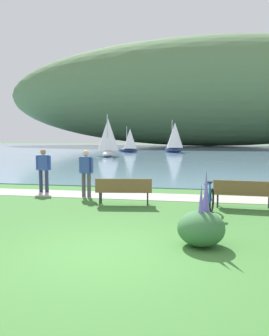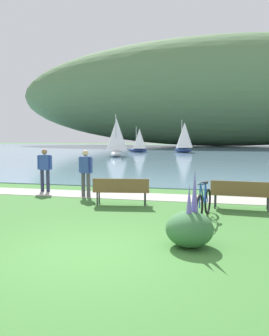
# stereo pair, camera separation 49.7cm
# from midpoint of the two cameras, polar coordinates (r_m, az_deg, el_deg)

# --- Properties ---
(ground_plane) EXTENTS (200.00, 200.00, 0.00)m
(ground_plane) POSITION_cam_midpoint_polar(r_m,az_deg,el_deg) (6.66, -7.89, -14.10)
(ground_plane) COLOR #3D7533
(bay_water) EXTENTS (180.00, 80.00, 0.04)m
(bay_water) POSITION_cam_midpoint_polar(r_m,az_deg,el_deg) (54.37, 8.71, 2.89)
(bay_water) COLOR #6B8EA8
(bay_water) RESTS_ON ground
(distant_hillside) EXTENTS (96.51, 28.00, 24.50)m
(distant_hillside) POSITION_cam_midpoint_polar(r_m,az_deg,el_deg) (81.78, 11.95, 12.23)
(distant_hillside) COLOR #567A4C
(distant_hillside) RESTS_ON bay_water
(shoreline_path) EXTENTS (60.00, 1.50, 0.01)m
(shoreline_path) POSITION_cam_midpoint_polar(r_m,az_deg,el_deg) (12.61, 1.36, -4.78)
(shoreline_path) COLOR #A39E93
(shoreline_path) RESTS_ON ground
(park_bench_near_camera) EXTENTS (1.85, 0.73, 0.88)m
(park_bench_near_camera) POSITION_cam_midpoint_polar(r_m,az_deg,el_deg) (11.00, -3.09, -3.54)
(park_bench_near_camera) COLOR brown
(park_bench_near_camera) RESTS_ON ground
(park_bench_further_along) EXTENTS (1.83, 0.61, 0.88)m
(park_bench_further_along) POSITION_cam_midpoint_polar(r_m,az_deg,el_deg) (10.91, 16.45, -3.82)
(park_bench_further_along) COLOR brown
(park_bench_further_along) RESTS_ON ground
(bicycle_beside_path) EXTENTS (0.38, 1.75, 1.01)m
(bicycle_beside_path) POSITION_cam_midpoint_polar(r_m,az_deg,el_deg) (9.58, 10.78, -5.69)
(bicycle_beside_path) COLOR black
(bicycle_beside_path) RESTS_ON ground
(person_at_shoreline) EXTENTS (0.61, 0.25, 1.71)m
(person_at_shoreline) POSITION_cam_midpoint_polar(r_m,az_deg,el_deg) (14.00, -15.90, 0.04)
(person_at_shoreline) COLOR #282D47
(person_at_shoreline) RESTS_ON ground
(person_on_the_grass) EXTENTS (0.59, 0.32, 1.71)m
(person_on_the_grass) POSITION_cam_midpoint_polar(r_m,az_deg,el_deg) (12.54, -9.18, -0.41)
(person_on_the_grass) COLOR #4C4C51
(person_on_the_grass) RESTS_ON ground
(echium_bush_far_cluster) EXTENTS (0.96, 0.96, 1.55)m
(echium_bush_far_cluster) POSITION_cam_midpoint_polar(r_m,az_deg,el_deg) (7.07, 9.06, -9.63)
(echium_bush_far_cluster) COLOR #386B3D
(echium_bush_far_cluster) RESTS_ON ground
(sailboat_nearest_to_shore) EXTENTS (3.47, 3.65, 4.47)m
(sailboat_nearest_to_shore) POSITION_cam_midpoint_polar(r_m,az_deg,el_deg) (47.19, 6.40, 5.15)
(sailboat_nearest_to_shore) COLOR navy
(sailboat_nearest_to_shore) RESTS_ON bay_water
(sailboat_mid_bay) EXTENTS (2.59, 3.96, 4.52)m
(sailboat_mid_bay) POSITION_cam_midpoint_polar(r_m,az_deg,el_deg) (37.36, -4.81, 5.18)
(sailboat_mid_bay) COLOR white
(sailboat_mid_bay) RESTS_ON bay_water
(sailboat_toward_hillside) EXTENTS (3.14, 2.21, 3.55)m
(sailboat_toward_hillside) POSITION_cam_midpoint_polar(r_m,az_deg,el_deg) (47.46, -1.09, 4.66)
(sailboat_toward_hillside) COLOR navy
(sailboat_toward_hillside) RESTS_ON bay_water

